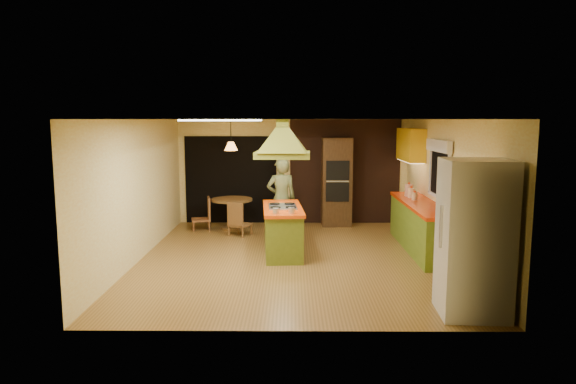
{
  "coord_description": "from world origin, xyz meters",
  "views": [
    {
      "loc": [
        -0.02,
        -9.06,
        2.5
      ],
      "look_at": [
        -0.1,
        0.44,
        1.15
      ],
      "focal_mm": 32.0,
      "sensor_mm": 36.0,
      "label": 1
    }
  ],
  "objects_px": {
    "dining_table": "(232,208)",
    "refrigerator": "(474,238)",
    "kitchen_island": "(283,230)",
    "canister_large": "(409,190)",
    "man": "(281,199)",
    "wall_oven": "(336,182)"
  },
  "relations": [
    {
      "from": "man",
      "to": "refrigerator",
      "type": "relative_size",
      "value": 0.84
    },
    {
      "from": "man",
      "to": "canister_large",
      "type": "relative_size",
      "value": 6.88
    },
    {
      "from": "man",
      "to": "refrigerator",
      "type": "height_order",
      "value": "refrigerator"
    },
    {
      "from": "man",
      "to": "canister_large",
      "type": "distance_m",
      "value": 2.66
    },
    {
      "from": "kitchen_island",
      "to": "refrigerator",
      "type": "relative_size",
      "value": 0.9
    },
    {
      "from": "refrigerator",
      "to": "wall_oven",
      "type": "xyz_separation_m",
      "value": [
        -1.27,
        5.63,
        0.03
      ]
    },
    {
      "from": "dining_table",
      "to": "refrigerator",
      "type": "bearing_deg",
      "value": -54.46
    },
    {
      "from": "refrigerator",
      "to": "dining_table",
      "type": "distance_m",
      "value": 6.37
    },
    {
      "from": "kitchen_island",
      "to": "wall_oven",
      "type": "distance_m",
      "value": 2.94
    },
    {
      "from": "kitchen_island",
      "to": "canister_large",
      "type": "bearing_deg",
      "value": 19.75
    },
    {
      "from": "wall_oven",
      "to": "dining_table",
      "type": "distance_m",
      "value": 2.53
    },
    {
      "from": "kitchen_island",
      "to": "dining_table",
      "type": "relative_size",
      "value": 1.93
    },
    {
      "from": "canister_large",
      "to": "dining_table",
      "type": "bearing_deg",
      "value": 165.17
    },
    {
      "from": "kitchen_island",
      "to": "dining_table",
      "type": "xyz_separation_m",
      "value": [
        -1.2,
        2.14,
        0.04
      ]
    },
    {
      "from": "man",
      "to": "wall_oven",
      "type": "distance_m",
      "value": 1.88
    },
    {
      "from": "man",
      "to": "canister_large",
      "type": "height_order",
      "value": "man"
    },
    {
      "from": "dining_table",
      "to": "canister_large",
      "type": "distance_m",
      "value": 3.97
    },
    {
      "from": "man",
      "to": "dining_table",
      "type": "height_order",
      "value": "man"
    },
    {
      "from": "man",
      "to": "wall_oven",
      "type": "relative_size",
      "value": 0.82
    },
    {
      "from": "kitchen_island",
      "to": "man",
      "type": "xyz_separation_m",
      "value": [
        -0.05,
        1.23,
        0.4
      ]
    },
    {
      "from": "kitchen_island",
      "to": "canister_large",
      "type": "height_order",
      "value": "canister_large"
    },
    {
      "from": "refrigerator",
      "to": "canister_large",
      "type": "xyz_separation_m",
      "value": [
        0.11,
        4.16,
        0.04
      ]
    }
  ]
}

